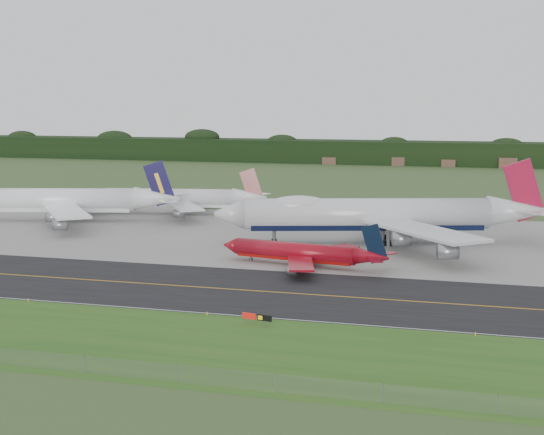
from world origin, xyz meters
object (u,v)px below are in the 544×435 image
Objects in this scene: jet_red_737 at (303,253)px; taxiway_sign at (257,317)px; jet_navy_gold at (63,201)px; jet_star_tail at (179,198)px; jet_ba_747 at (379,215)px.

jet_red_737 is 41.30m from taxiway_sign.
jet_navy_gold is 32.96m from jet_star_tail.
jet_ba_747 reaches higher than jet_red_737.
jet_red_737 is at bearing -111.81° from jet_ba_747.
jet_navy_gold is (-76.57, 39.62, 2.86)m from jet_red_737.
jet_red_737 is 0.69× the size of jet_star_tail.
jet_red_737 is 7.53× the size of taxiway_sign.
taxiway_sign is (78.70, -80.83, -4.42)m from jet_navy_gold.
jet_red_737 is (-11.45, -28.61, -4.04)m from jet_ba_747.
jet_star_tail is at bearing 37.92° from jet_navy_gold.
jet_star_tail is (25.99, 20.25, -0.96)m from jet_navy_gold.
jet_red_737 reaches higher than taxiway_sign.
jet_star_tail reaches higher than taxiway_sign.
jet_ba_747 is 1.49× the size of jet_star_tail.
jet_ba_747 reaches higher than jet_navy_gold.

